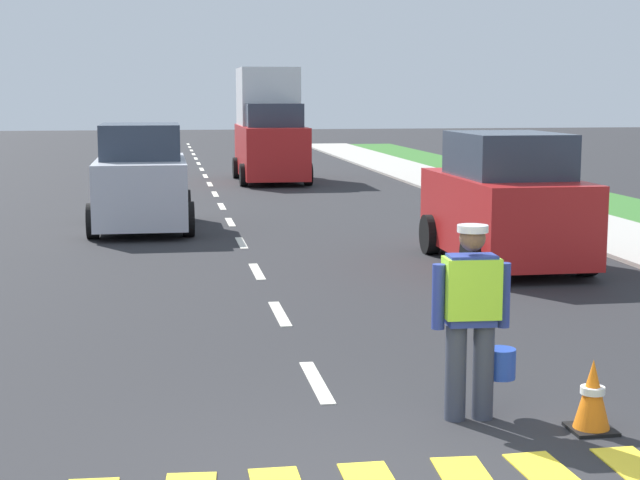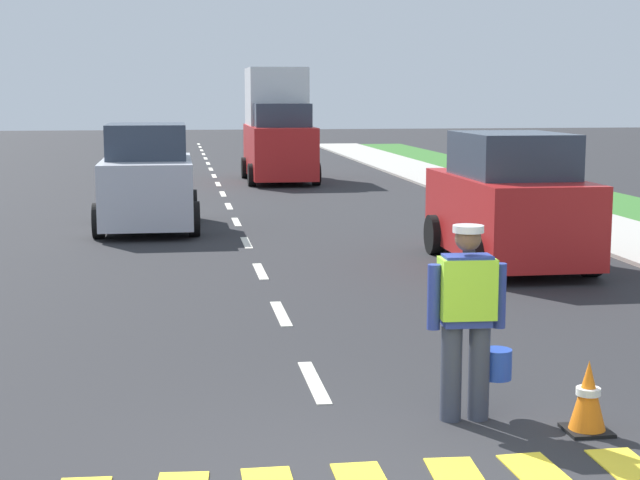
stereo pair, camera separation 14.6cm
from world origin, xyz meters
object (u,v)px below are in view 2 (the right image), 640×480
(car_oncoming_lead, at_px, (147,180))
(car_parked_curbside, at_px, (509,204))
(traffic_cone_near, at_px, (588,397))
(delivery_truck, at_px, (278,130))
(road_worker, at_px, (469,312))

(car_oncoming_lead, relative_size, car_parked_curbside, 1.00)
(car_oncoming_lead, xyz_separation_m, car_parked_curbside, (5.86, -5.18, -0.00))
(traffic_cone_near, xyz_separation_m, car_parked_curbside, (2.00, 7.77, 0.69))
(delivery_truck, xyz_separation_m, car_oncoming_lead, (-3.78, -10.63, -0.62))
(traffic_cone_near, xyz_separation_m, car_oncoming_lead, (-3.86, 12.96, 0.69))
(car_parked_curbside, bearing_deg, delivery_truck, 97.48)
(traffic_cone_near, bearing_deg, car_oncoming_lead, 106.60)
(car_oncoming_lead, bearing_deg, delivery_truck, 70.40)
(car_oncoming_lead, bearing_deg, traffic_cone_near, -73.40)
(delivery_truck, distance_m, car_parked_curbside, 15.96)
(traffic_cone_near, height_order, delivery_truck, delivery_truck)
(traffic_cone_near, xyz_separation_m, delivery_truck, (-0.08, 23.58, 1.31))
(car_parked_curbside, bearing_deg, road_worker, -111.48)
(delivery_truck, height_order, car_parked_curbside, delivery_truck)
(traffic_cone_near, relative_size, delivery_truck, 0.13)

